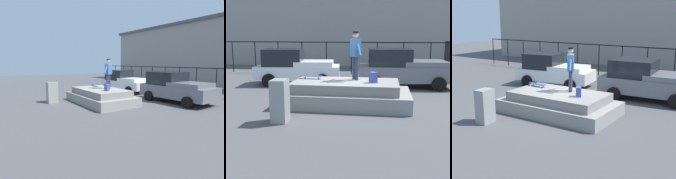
{
  "view_description": "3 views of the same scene",
  "coord_description": "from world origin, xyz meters",
  "views": [
    {
      "loc": [
        10.43,
        -6.34,
        2.43
      ],
      "look_at": [
        0.17,
        0.36,
        0.8
      ],
      "focal_mm": 32.64,
      "sensor_mm": 36.0,
      "label": 1
    },
    {
      "loc": [
        1.31,
        -10.82,
        2.58
      ],
      "look_at": [
        -0.49,
        0.48,
        0.4
      ],
      "focal_mm": 47.61,
      "sensor_mm": 36.0,
      "label": 2
    },
    {
      "loc": [
        6.6,
        -10.21,
        3.84
      ],
      "look_at": [
        -0.41,
        0.56,
        0.76
      ],
      "focal_mm": 49.53,
      "sensor_mm": 36.0,
      "label": 3
    }
  ],
  "objects": [
    {
      "name": "ground_plane",
      "position": [
        0.0,
        0.0,
        0.0
      ],
      "size": [
        60.0,
        60.0,
        0.0
      ],
      "primitive_type": "plane",
      "color": "#4C4C4F"
    },
    {
      "name": "concrete_ledge",
      "position": [
        -0.08,
        -0.31,
        0.39
      ],
      "size": [
        4.6,
        2.57,
        0.87
      ],
      "color": "gray",
      "rests_on": "ground_plane"
    },
    {
      "name": "skateboarder",
      "position": [
        0.23,
        0.07,
        1.9
      ],
      "size": [
        0.54,
        0.89,
        1.77
      ],
      "color": "#2D334C",
      "rests_on": "concrete_ledge"
    },
    {
      "name": "skateboard",
      "position": [
        -1.45,
        0.05,
        0.97
      ],
      "size": [
        0.85,
        0.26,
        0.12
      ],
      "color": "#264C8C",
      "rests_on": "concrete_ledge"
    },
    {
      "name": "backpack",
      "position": [
        0.91,
        -0.47,
        1.05
      ],
      "size": [
        0.31,
        0.34,
        0.37
      ],
      "primitive_type": "cube",
      "rotation": [
        0.0,
        0.0,
        2.1
      ],
      "color": "#3F4C99",
      "rests_on": "concrete_ledge"
    },
    {
      "name": "car_white_pickup_near",
      "position": [
        -3.24,
        3.77,
        0.89
      ],
      "size": [
        4.41,
        2.45,
        1.79
      ],
      "color": "white",
      "rests_on": "ground_plane"
    },
    {
      "name": "car_grey_pickup_mid",
      "position": [
        2.14,
        3.73,
        0.92
      ],
      "size": [
        4.55,
        2.45,
        1.85
      ],
      "color": "slate",
      "rests_on": "ground_plane"
    },
    {
      "name": "utility_box",
      "position": [
        -1.7,
        -2.73,
        0.63
      ],
      "size": [
        0.48,
        0.63,
        1.26
      ],
      "primitive_type": "cube",
      "rotation": [
        0.0,
        0.0,
        0.06
      ],
      "color": "gray",
      "rests_on": "ground_plane"
    },
    {
      "name": "fence_row",
      "position": [
        -0.0,
        7.78,
        1.35
      ],
      "size": [
        24.06,
        0.06,
        2.05
      ],
      "color": "black",
      "rests_on": "ground_plane"
    },
    {
      "name": "warehouse_building",
      "position": [
        0.0,
        15.74,
        3.39
      ],
      "size": [
        31.12,
        7.8,
        6.77
      ],
      "color": "gray",
      "rests_on": "ground_plane"
    }
  ]
}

